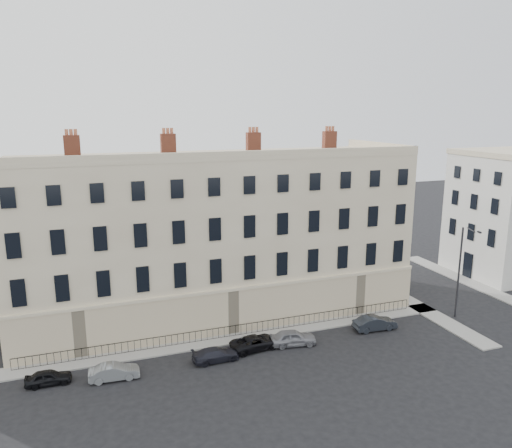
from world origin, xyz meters
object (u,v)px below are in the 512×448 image
Objects in this scene: car_c at (216,354)px; car_d at (255,342)px; streetlamp at (461,268)px; car_a at (48,377)px; car_e at (293,338)px; car_b at (114,372)px; car_f at (375,323)px.

car_c is 0.90× the size of car_d.
car_d is 20.42m from streetlamp.
car_a is at bearing -160.27° from streetlamp.
car_e is 17.31m from streetlamp.
car_b is 14.35m from car_e.
car_a is 0.77× the size of car_d.
car_c is at bearing -158.70° from streetlamp.
car_a is 0.85× the size of car_c.
streetlamp reaches higher than car_d.
car_d is 3.19m from car_e.
streetlamp is at bearing -89.28° from car_a.
car_a is 26.81m from car_f.
car_c is 6.73m from car_e.
car_b is at bearing 88.72° from car_c.
car_a is 0.81× the size of car_f.
car_e reaches higher than car_c.
car_b is at bearing 101.50° from car_e.
car_b is (4.44, -0.88, 0.05)m from car_a.
car_d is at bearing -81.88° from car_b.
car_e is 0.99× the size of car_f.
car_e is (18.78, -0.32, 0.12)m from car_a.
car_f is (14.74, 0.65, 0.10)m from car_c.
streetlamp reaches higher than car_f.
car_f is at bearing -89.79° from car_c.
car_c is 0.95× the size of car_f.
streetlamp is at bearing -80.63° from car_e.
car_b is at bearing -100.06° from car_a.
car_f is at bearing -97.73° from car_d.
streetlamp reaches higher than car_a.
car_f reaches higher than car_c.
streetlamp is (8.78, -0.20, 4.16)m from car_f.
car_b is at bearing 95.14° from car_f.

